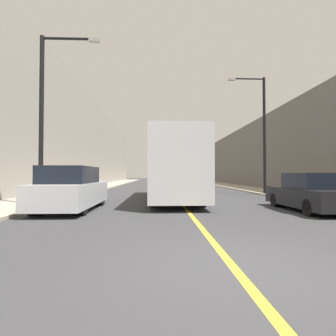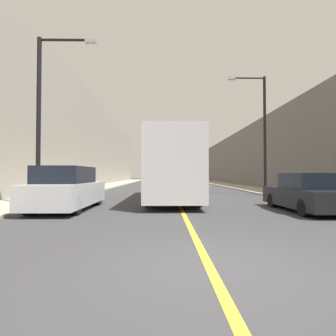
% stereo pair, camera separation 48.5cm
% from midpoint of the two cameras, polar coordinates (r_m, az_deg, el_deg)
% --- Properties ---
extents(ground_plane, '(200.00, 200.00, 0.00)m').
position_cam_midpoint_polar(ground_plane, '(4.60, 10.75, -20.30)').
color(ground_plane, '#38383A').
extents(sidewalk_left, '(3.40, 72.00, 0.12)m').
position_cam_midpoint_polar(sidewalk_left, '(34.97, -13.67, -3.70)').
color(sidewalk_left, '#A89E8C').
rests_on(sidewalk_left, ground).
extents(sidewalk_right, '(3.40, 72.00, 0.12)m').
position_cam_midpoint_polar(sidewalk_right, '(35.40, 12.30, -3.68)').
color(sidewalk_right, '#A89E8C').
rests_on(sidewalk_right, ground).
extents(building_row_left, '(4.00, 72.00, 11.32)m').
position_cam_midpoint_polar(building_row_left, '(36.10, -19.41, 5.32)').
color(building_row_left, gray).
rests_on(building_row_left, ground).
extents(building_row_right, '(4.00, 72.00, 7.52)m').
position_cam_midpoint_polar(building_row_right, '(36.55, 17.90, 2.24)').
color(building_row_right, '#66605B').
rests_on(building_row_right, ground).
extents(road_center_line, '(0.16, 72.00, 0.01)m').
position_cam_midpoint_polar(road_center_line, '(34.29, -0.60, -3.88)').
color(road_center_line, gold).
rests_on(road_center_line, ground).
extents(bus, '(2.59, 10.67, 3.55)m').
position_cam_midpoint_polar(bus, '(15.33, 0.22, 0.09)').
color(bus, silver).
rests_on(bus, ground).
extents(parked_suv_left, '(2.01, 4.97, 1.82)m').
position_cam_midpoint_polar(parked_suv_left, '(11.80, -21.39, -4.43)').
color(parked_suv_left, silver).
rests_on(parked_suv_left, ground).
extents(car_right_near, '(1.81, 4.39, 1.55)m').
position_cam_midpoint_polar(car_right_near, '(12.08, 27.50, -5.02)').
color(car_right_near, black).
rests_on(car_right_near, ground).
extents(street_lamp_left, '(2.71, 0.24, 7.69)m').
position_cam_midpoint_polar(street_lamp_left, '(13.45, -25.85, 11.72)').
color(street_lamp_left, black).
rests_on(street_lamp_left, sidewalk_left).
extents(street_lamp_right, '(2.71, 0.24, 8.41)m').
position_cam_midpoint_polar(street_lamp_right, '(20.22, 19.00, 8.34)').
color(street_lamp_right, black).
rests_on(street_lamp_right, sidewalk_right).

